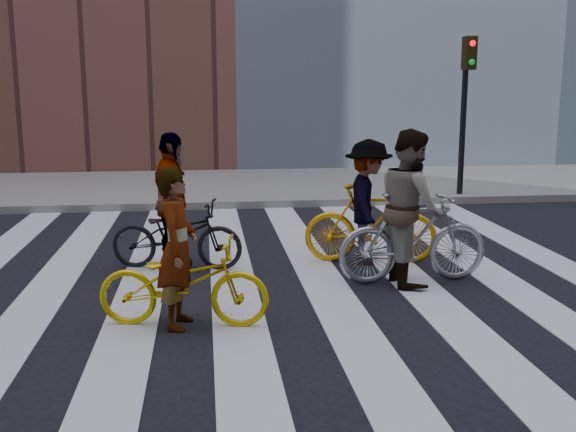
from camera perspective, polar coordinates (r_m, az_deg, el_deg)
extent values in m
plane|color=black|center=(8.32, -0.83, -5.66)|extent=(100.00, 100.00, 0.00)
cube|color=gray|center=(15.62, -3.83, 2.54)|extent=(100.00, 5.00, 0.15)
cube|color=silver|center=(8.49, -19.72, -5.95)|extent=(0.55, 10.00, 0.01)
cube|color=silver|center=(8.31, -12.27, -5.90)|extent=(0.55, 10.00, 0.01)
cube|color=silver|center=(8.28, -4.63, -5.74)|extent=(0.55, 10.00, 0.01)
cube|color=silver|center=(8.39, 2.92, -5.48)|extent=(0.55, 10.00, 0.01)
cube|color=silver|center=(8.65, 10.15, -5.14)|extent=(0.55, 10.00, 0.01)
cube|color=silver|center=(9.03, 16.86, -4.76)|extent=(0.55, 10.00, 0.01)
cube|color=silver|center=(9.52, 22.94, -4.36)|extent=(0.55, 10.00, 0.01)
cylinder|color=black|center=(14.34, 14.59, 7.57)|extent=(0.12, 0.12, 3.20)
cube|color=black|center=(14.19, 15.10, 13.17)|extent=(0.22, 0.28, 0.65)
sphere|color=red|center=(14.06, 15.37, 13.92)|extent=(0.12, 0.12, 0.12)
sphere|color=#0CCC26|center=(14.05, 15.30, 12.45)|extent=(0.12, 0.12, 0.12)
imported|color=yellow|center=(6.84, -8.84, -5.61)|extent=(1.79, 0.88, 0.90)
imported|color=#979BA0|center=(8.34, 10.55, -1.83)|extent=(1.89, 0.60, 1.12)
imported|color=#F3A10D|center=(9.19, 7.04, -0.66)|extent=(1.86, 0.86, 1.08)
imported|color=black|center=(8.95, -9.43, -1.58)|extent=(1.83, 0.96, 0.91)
imported|color=slate|center=(6.75, -9.36, -2.69)|extent=(0.48, 0.65, 1.62)
imported|color=slate|center=(8.25, 10.32, 0.75)|extent=(0.75, 0.94, 1.89)
imported|color=slate|center=(9.12, 6.78, 1.19)|extent=(0.83, 1.19, 1.68)
imported|color=slate|center=(8.87, -9.84, 1.20)|extent=(0.65, 1.12, 1.80)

